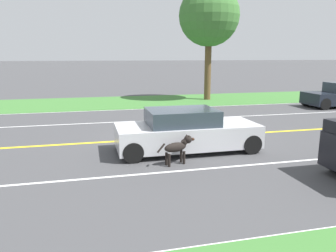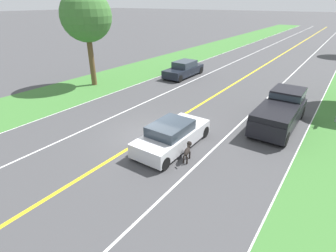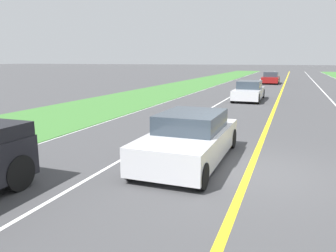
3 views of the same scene
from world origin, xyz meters
name	(u,v)px [view 3 (image 3 of 3)]	position (x,y,z in m)	size (l,w,h in m)	color
ground_plane	(249,171)	(0.00, 0.00, 0.00)	(400.00, 400.00, 0.00)	#424244
centre_divider_line	(249,171)	(0.00, 0.00, 0.00)	(0.18, 160.00, 0.01)	yellow
lane_edge_line_right	(31,146)	(7.00, 0.00, 0.00)	(0.14, 160.00, 0.01)	white
lane_dash_same_dir	(126,157)	(3.50, 0.00, 0.00)	(0.10, 160.00, 0.01)	white
ego_car	(190,139)	(1.67, -0.31, 0.63)	(1.89, 4.49, 1.35)	silver
dog	(156,135)	(2.92, -0.90, 0.51)	(0.46, 1.19, 0.82)	black
car_trailing_near	(249,91)	(1.94, -15.29, 0.63)	(1.81, 4.58, 1.34)	silver
car_trailing_mid	(271,78)	(1.60, -33.17, 0.65)	(1.91, 4.39, 1.40)	maroon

